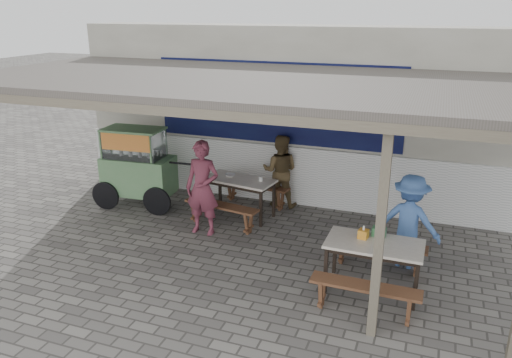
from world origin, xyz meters
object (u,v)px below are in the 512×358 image
object	(u,v)px
tissue_box	(363,234)
condiment_jar	(261,179)
vendor_cart	(137,164)
bench_right_street	(365,293)
table_right	(374,248)
patron_wall_side	(280,171)
bench_left_wall	(255,189)
patron_street_side	(203,188)
donation_box	(379,232)
condiment_bowl	(230,175)
patron_right_table	(409,221)
table_left	(239,183)
bench_right_wall	(379,249)
bench_left_street	(221,210)

from	to	relation	value
tissue_box	condiment_jar	distance (m)	2.82
vendor_cart	bench_right_street	bearing A→B (deg)	-29.54
table_right	patron_wall_side	size ratio (longest dim) A/B	0.90
bench_left_wall	patron_street_side	size ratio (longest dim) A/B	0.87
donation_box	condiment_jar	bearing A→B (deg)	145.23
patron_street_side	condiment_bowl	xyz separation A→B (m)	(0.10, 1.01, -0.07)
vendor_cart	patron_right_table	size ratio (longest dim) A/B	1.34
table_left	table_right	xyz separation A→B (m)	(2.78, -1.86, 0.00)
patron_right_table	patron_street_side	bearing A→B (deg)	12.40
table_left	patron_wall_side	size ratio (longest dim) A/B	0.97
patron_street_side	bench_right_wall	bearing A→B (deg)	-5.63
bench_left_wall	tissue_box	world-z (taller)	tissue_box
table_right	patron_street_side	distance (m)	3.23
table_left	condiment_jar	distance (m)	0.45
bench_right_street	condiment_bowl	world-z (taller)	condiment_bowl
bench_right_street	patron_street_side	bearing A→B (deg)	153.45
bench_right_street	vendor_cart	distance (m)	5.42
bench_right_street	tissue_box	world-z (taller)	tissue_box
patron_wall_side	condiment_jar	world-z (taller)	patron_wall_side
bench_left_street	patron_street_side	world-z (taller)	patron_street_side
bench_left_street	tissue_box	bearing A→B (deg)	-13.92
table_left	table_right	bearing A→B (deg)	-24.73
condiment_jar	condiment_bowl	distance (m)	0.65
bench_right_street	condiment_jar	size ratio (longest dim) A/B	17.03
condiment_jar	condiment_bowl	world-z (taller)	condiment_jar
table_right	vendor_cart	size ratio (longest dim) A/B	0.67
table_left	patron_right_table	distance (m)	3.31
patron_right_table	condiment_jar	world-z (taller)	patron_right_table
vendor_cart	patron_street_side	size ratio (longest dim) A/B	1.18
patron_street_side	tissue_box	xyz separation A→B (m)	(2.92, -0.84, -0.03)
patron_right_table	tissue_box	size ratio (longest dim) A/B	11.50
patron_wall_side	tissue_box	size ratio (longest dim) A/B	11.40
patron_right_table	bench_right_street	bearing A→B (deg)	88.03
patron_wall_side	tissue_box	distance (m)	3.25
tissue_box	patron_right_table	bearing A→B (deg)	55.79
patron_wall_side	donation_box	bearing A→B (deg)	125.58
patron_right_table	tissue_box	distance (m)	1.02
table_right	condiment_bowl	bearing A→B (deg)	147.72
bench_left_wall	patron_wall_side	bearing A→B (deg)	25.23
patron_wall_side	patron_right_table	size ratio (longest dim) A/B	0.99
patron_right_table	donation_box	xyz separation A→B (m)	(-0.37, -0.69, 0.07)
bench_left_street	table_right	bearing A→B (deg)	-14.14
bench_right_street	patron_wall_side	distance (m)	3.97
bench_left_street	condiment_bowl	world-z (taller)	condiment_bowl
condiment_bowl	table_left	bearing A→B (deg)	-20.70
bench_left_wall	condiment_jar	xyz separation A→B (m)	(0.33, -0.60, 0.46)
patron_street_side	condiment_jar	xyz separation A→B (m)	(0.74, 0.96, -0.05)
patron_street_side	patron_wall_side	size ratio (longest dim) A/B	1.15
bench_right_street	tissue_box	size ratio (longest dim) A/B	11.04
bench_left_wall	bench_right_wall	world-z (taller)	same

